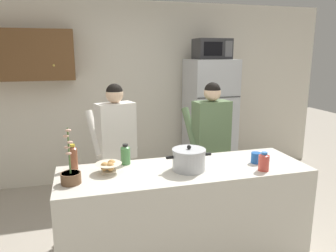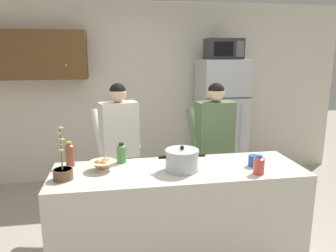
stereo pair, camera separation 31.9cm
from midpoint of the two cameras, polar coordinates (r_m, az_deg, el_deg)
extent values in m
cube|color=silver|center=(4.87, -7.45, 5.90)|extent=(6.00, 0.12, 2.60)
cube|color=brown|center=(4.65, -27.52, 11.10)|extent=(1.47, 0.34, 0.64)
sphere|color=gold|center=(4.41, -21.60, 9.95)|extent=(0.03, 0.03, 0.03)
cube|color=silver|center=(2.94, -0.25, -16.01)|extent=(2.13, 0.68, 0.92)
cube|color=#B7BABF|center=(4.75, 5.43, 0.84)|extent=(0.64, 0.64, 1.79)
cube|color=#333333|center=(4.39, 7.04, 5.03)|extent=(0.63, 0.01, 0.01)
cylinder|color=#B2B2B7|center=(4.52, 9.06, -1.04)|extent=(0.02, 0.02, 0.81)
cube|color=#2D2D30|center=(4.63, 5.79, 13.44)|extent=(0.48, 0.36, 0.28)
cube|color=black|center=(4.44, 5.93, 13.46)|extent=(0.26, 0.01, 0.18)
cube|color=#59595B|center=(4.52, 8.70, 13.37)|extent=(0.11, 0.01, 0.21)
cylinder|color=#33384C|center=(3.74, -10.32, -11.01)|extent=(0.11, 0.11, 0.76)
cylinder|color=#33384C|center=(3.69, -12.35, -11.41)|extent=(0.11, 0.11, 0.76)
cube|color=white|center=(3.50, -11.82, -0.91)|extent=(0.44, 0.31, 0.60)
sphere|color=beige|center=(3.42, -12.12, 5.52)|extent=(0.18, 0.18, 0.18)
sphere|color=black|center=(3.42, -12.14, 5.90)|extent=(0.18, 0.18, 0.18)
cylinder|color=white|center=(3.68, -9.60, -0.44)|extent=(0.18, 0.37, 0.47)
cylinder|color=white|center=(3.55, -15.50, -1.23)|extent=(0.18, 0.37, 0.47)
cylinder|color=black|center=(3.80, 5.89, -10.45)|extent=(0.11, 0.11, 0.76)
cylinder|color=black|center=(3.74, 3.97, -10.80)|extent=(0.11, 0.11, 0.76)
cube|color=#59724C|center=(3.55, 5.15, -0.44)|extent=(0.42, 0.24, 0.61)
sphere|color=beige|center=(3.48, 5.28, 5.90)|extent=(0.18, 0.18, 0.18)
sphere|color=black|center=(3.48, 5.29, 6.28)|extent=(0.18, 0.18, 0.18)
cylinder|color=#59724C|center=(3.75, 7.02, -0.08)|extent=(0.12, 0.37, 0.47)
cylinder|color=#59724C|center=(3.58, 1.43, -0.62)|extent=(0.12, 0.37, 0.47)
cylinder|color=silver|center=(2.69, 0.32, -6.18)|extent=(0.27, 0.27, 0.16)
cylinder|color=silver|center=(2.67, 0.32, -4.34)|extent=(0.28, 0.28, 0.02)
sphere|color=black|center=(2.66, 0.32, -3.81)|extent=(0.04, 0.04, 0.04)
cube|color=black|center=(2.64, -3.18, -5.64)|extent=(0.06, 0.02, 0.02)
cube|color=black|center=(2.73, 3.70, -5.04)|extent=(0.06, 0.02, 0.02)
cylinder|color=#1E59B2|center=(2.94, 12.37, -5.57)|extent=(0.09, 0.09, 0.10)
torus|color=#1E59B2|center=(2.96, 13.35, -5.46)|extent=(0.06, 0.01, 0.06)
cylinder|color=beige|center=(2.73, -13.80, -7.89)|extent=(0.12, 0.12, 0.02)
cone|color=beige|center=(2.72, -13.84, -7.10)|extent=(0.22, 0.22, 0.06)
sphere|color=tan|center=(2.69, -14.55, -7.00)|extent=(0.07, 0.07, 0.07)
sphere|color=tan|center=(2.74, -13.31, -6.58)|extent=(0.07, 0.07, 0.07)
sphere|color=tan|center=(2.68, -13.60, -7.06)|extent=(0.07, 0.07, 0.07)
cylinder|color=#4C8C4C|center=(2.89, -10.71, -5.27)|extent=(0.08, 0.08, 0.15)
cone|color=#4C8C4C|center=(2.86, -10.78, -3.62)|extent=(0.08, 0.08, 0.02)
cylinder|color=#262626|center=(2.86, -10.79, -3.40)|extent=(0.05, 0.05, 0.02)
cylinder|color=brown|center=(2.86, -19.57, -5.62)|extent=(0.07, 0.07, 0.18)
cone|color=brown|center=(2.83, -19.73, -3.61)|extent=(0.07, 0.07, 0.03)
cylinder|color=gold|center=(2.83, -19.75, -3.30)|extent=(0.04, 0.04, 0.02)
cylinder|color=#D84C3F|center=(2.76, 13.47, -6.44)|extent=(0.09, 0.09, 0.13)
cone|color=#D84C3F|center=(2.74, 13.55, -4.95)|extent=(0.09, 0.09, 0.02)
cylinder|color=#3372BF|center=(2.74, 13.56, -4.77)|extent=(0.05, 0.05, 0.02)
cylinder|color=brown|center=(2.59, -20.29, -8.73)|extent=(0.15, 0.15, 0.09)
cylinder|color=#38281E|center=(2.58, -20.35, -7.93)|extent=(0.14, 0.14, 0.01)
cylinder|color=#4C7238|center=(2.53, -20.66, -4.19)|extent=(0.01, 0.05, 0.34)
ellipsoid|color=#D8A58C|center=(2.52, -20.75, -4.63)|extent=(0.04, 0.03, 0.02)
ellipsoid|color=#D8A58C|center=(2.53, -20.97, -3.61)|extent=(0.04, 0.03, 0.02)
ellipsoid|color=#D8A58C|center=(2.49, -20.55, -2.77)|extent=(0.04, 0.03, 0.02)
ellipsoid|color=#D8A58C|center=(2.50, -21.20, -1.72)|extent=(0.04, 0.03, 0.02)
ellipsoid|color=#D8A58C|center=(2.49, -20.84, -0.76)|extent=(0.04, 0.03, 0.02)
camera|label=1|loc=(0.16, -92.86, -0.65)|focal=34.39mm
camera|label=2|loc=(0.16, 87.14, 0.65)|focal=34.39mm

